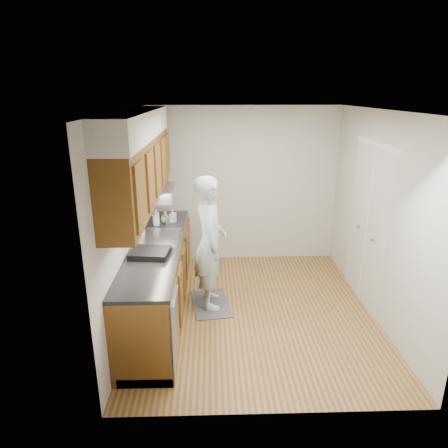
% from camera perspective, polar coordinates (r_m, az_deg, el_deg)
% --- Properties ---
extents(floor, '(3.50, 3.50, 0.00)m').
position_cam_1_polar(floor, '(5.31, 4.20, -12.17)').
color(floor, olive).
rests_on(floor, ground).
extents(ceiling, '(3.50, 3.50, 0.00)m').
position_cam_1_polar(ceiling, '(4.58, 4.95, 15.87)').
color(ceiling, white).
rests_on(ceiling, wall_left).
extents(wall_left, '(0.02, 3.50, 2.50)m').
position_cam_1_polar(wall_left, '(4.87, -13.30, 0.60)').
color(wall_left, '#B3B3A8').
rests_on(wall_left, floor).
extents(wall_right, '(0.02, 3.50, 2.50)m').
position_cam_1_polar(wall_right, '(5.18, 21.27, 0.89)').
color(wall_right, '#B3B3A8').
rests_on(wall_right, floor).
extents(wall_back, '(3.00, 0.02, 2.50)m').
position_cam_1_polar(wall_back, '(6.48, 2.88, 5.50)').
color(wall_back, '#B3B3A8').
rests_on(wall_back, floor).
extents(counter, '(0.64, 2.80, 1.30)m').
position_cam_1_polar(counter, '(5.10, -9.33, -7.54)').
color(counter, brown).
rests_on(counter, floor).
extents(upper_cabinets, '(0.47, 2.80, 1.21)m').
position_cam_1_polar(upper_cabinets, '(4.72, -11.79, 8.90)').
color(upper_cabinets, brown).
rests_on(upper_cabinets, wall_left).
extents(closet_door, '(0.02, 1.22, 2.05)m').
position_cam_1_polar(closet_door, '(5.51, 19.72, -0.39)').
color(closet_door, silver).
rests_on(closet_door, wall_right).
extents(floor_mat, '(0.57, 0.85, 0.01)m').
position_cam_1_polar(floor_mat, '(5.43, -1.91, -11.28)').
color(floor_mat, '#59595B').
rests_on(floor_mat, floor).
extents(person, '(0.52, 0.73, 1.96)m').
position_cam_1_polar(person, '(5.02, -2.03, -1.46)').
color(person, '#A3C5C7').
rests_on(person, floor_mat).
extents(soap_bottle_a, '(0.12, 0.12, 0.27)m').
position_cam_1_polar(soap_bottle_a, '(5.54, -9.69, 1.10)').
color(soap_bottle_a, '#B4BEC4').
rests_on(soap_bottle_a, counter).
extents(soap_bottle_b, '(0.11, 0.11, 0.20)m').
position_cam_1_polar(soap_bottle_b, '(5.66, -7.35, 1.22)').
color(soap_bottle_b, '#B4BEC4').
rests_on(soap_bottle_b, counter).
extents(soap_bottle_c, '(0.17, 0.17, 0.17)m').
position_cam_1_polar(soap_bottle_c, '(5.65, -8.37, 1.00)').
color(soap_bottle_c, '#B4BEC4').
rests_on(soap_bottle_c, counter).
extents(steel_can, '(0.09, 0.09, 0.12)m').
position_cam_1_polar(steel_can, '(5.61, -8.13, 0.64)').
color(steel_can, '#A5A5AA').
rests_on(steel_can, counter).
extents(dish_rack, '(0.46, 0.40, 0.07)m').
position_cam_1_polar(dish_rack, '(4.57, -10.54, -4.09)').
color(dish_rack, black).
rests_on(dish_rack, counter).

